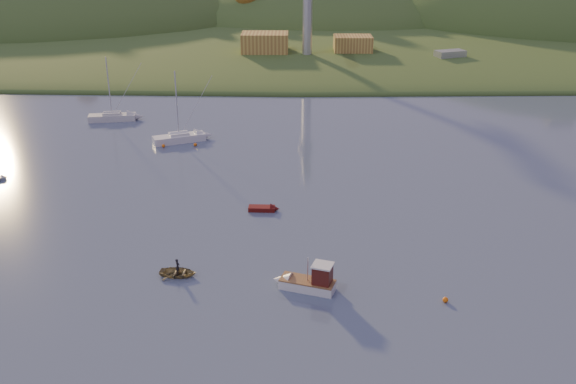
{
  "coord_description": "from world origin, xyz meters",
  "views": [
    {
      "loc": [
        -1.11,
        -31.19,
        30.57
      ],
      "look_at": [
        -1.69,
        33.04,
        3.86
      ],
      "focal_mm": 40.0,
      "sensor_mm": 36.0,
      "label": 1
    }
  ],
  "objects_px": {
    "sailboat_near": "(112,117)",
    "grey_dinghy": "(0,178)",
    "fishing_boat": "(303,281)",
    "sailboat_far": "(179,137)",
    "canoe": "(178,272)",
    "red_tender": "(268,209)"
  },
  "relations": [
    {
      "from": "sailboat_near",
      "to": "grey_dinghy",
      "type": "height_order",
      "value": "sailboat_near"
    },
    {
      "from": "sailboat_near",
      "to": "grey_dinghy",
      "type": "distance_m",
      "value": 28.6
    },
    {
      "from": "canoe",
      "to": "sailboat_near",
      "type": "bearing_deg",
      "value": 26.24
    },
    {
      "from": "fishing_boat",
      "to": "red_tender",
      "type": "bearing_deg",
      "value": -58.61
    },
    {
      "from": "fishing_boat",
      "to": "canoe",
      "type": "relative_size",
      "value": 1.75
    },
    {
      "from": "red_tender",
      "to": "canoe",
      "type": "bearing_deg",
      "value": -115.34
    },
    {
      "from": "fishing_boat",
      "to": "sailboat_far",
      "type": "relative_size",
      "value": 0.56
    },
    {
      "from": "fishing_boat",
      "to": "sailboat_far",
      "type": "xyz_separation_m",
      "value": [
        -18.45,
        42.82,
        -0.11
      ]
    },
    {
      "from": "sailboat_far",
      "to": "canoe",
      "type": "relative_size",
      "value": 3.12
    },
    {
      "from": "fishing_boat",
      "to": "sailboat_near",
      "type": "distance_m",
      "value": 62.91
    },
    {
      "from": "fishing_boat",
      "to": "red_tender",
      "type": "xyz_separation_m",
      "value": [
        -3.9,
        17.28,
        -0.57
      ]
    },
    {
      "from": "fishing_boat",
      "to": "sailboat_far",
      "type": "bearing_deg",
      "value": -48.04
    },
    {
      "from": "fishing_boat",
      "to": "sailboat_far",
      "type": "height_order",
      "value": "sailboat_far"
    },
    {
      "from": "fishing_boat",
      "to": "grey_dinghy",
      "type": "relative_size",
      "value": 2.24
    },
    {
      "from": "fishing_boat",
      "to": "sailboat_near",
      "type": "xyz_separation_m",
      "value": [
        -31.74,
        54.32,
        -0.12
      ]
    },
    {
      "from": "sailboat_near",
      "to": "fishing_boat",
      "type": "bearing_deg",
      "value": -68.48
    },
    {
      "from": "sailboat_far",
      "to": "canoe",
      "type": "height_order",
      "value": "sailboat_far"
    },
    {
      "from": "canoe",
      "to": "grey_dinghy",
      "type": "height_order",
      "value": "same"
    },
    {
      "from": "grey_dinghy",
      "to": "canoe",
      "type": "bearing_deg",
      "value": -83.27
    },
    {
      "from": "sailboat_near",
      "to": "sailboat_far",
      "type": "xyz_separation_m",
      "value": [
        13.29,
        -11.5,
        0.01
      ]
    },
    {
      "from": "sailboat_near",
      "to": "sailboat_far",
      "type": "height_order",
      "value": "sailboat_far"
    },
    {
      "from": "sailboat_near",
      "to": "grey_dinghy",
      "type": "relative_size",
      "value": 3.94
    }
  ]
}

